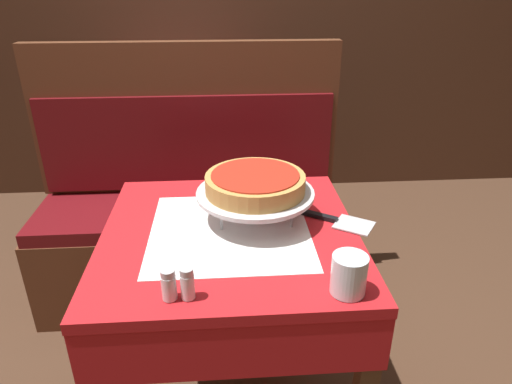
% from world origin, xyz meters
% --- Properties ---
extents(dining_table_front, '(0.72, 0.72, 0.77)m').
position_xyz_m(dining_table_front, '(0.00, 0.00, 0.66)').
color(dining_table_front, red).
rests_on(dining_table_front, ground_plane).
extents(dining_table_rear, '(0.72, 0.72, 0.78)m').
position_xyz_m(dining_table_rear, '(-0.27, 1.45, 0.68)').
color(dining_table_rear, red).
rests_on(dining_table_rear, ground_plane).
extents(booth_bench, '(1.37, 0.45, 1.17)m').
position_xyz_m(booth_bench, '(-0.17, 0.75, 0.35)').
color(booth_bench, brown).
rests_on(booth_bench, ground_plane).
extents(back_wall_panel, '(6.00, 0.04, 2.40)m').
position_xyz_m(back_wall_panel, '(0.00, 1.99, 1.20)').
color(back_wall_panel, '#4C2D1E').
rests_on(back_wall_panel, ground_plane).
extents(pizza_pan_stand, '(0.34, 0.34, 0.09)m').
position_xyz_m(pizza_pan_stand, '(0.08, 0.07, 0.85)').
color(pizza_pan_stand, '#ADADB2').
rests_on(pizza_pan_stand, dining_table_front).
extents(deep_dish_pizza, '(0.29, 0.29, 0.05)m').
position_xyz_m(deep_dish_pizza, '(0.08, 0.07, 0.89)').
color(deep_dish_pizza, '#C68E47').
rests_on(deep_dish_pizza, pizza_pan_stand).
extents(pizza_server, '(0.25, 0.19, 0.01)m').
position_xyz_m(pizza_server, '(0.30, 0.03, 0.78)').
color(pizza_server, '#BCBCC1').
rests_on(pizza_server, dining_table_front).
extents(water_glass_near, '(0.08, 0.08, 0.09)m').
position_xyz_m(water_glass_near, '(0.26, -0.30, 0.82)').
color(water_glass_near, silver).
rests_on(water_glass_near, dining_table_front).
extents(salt_shaker, '(0.03, 0.03, 0.08)m').
position_xyz_m(salt_shaker, '(-0.14, -0.29, 0.81)').
color(salt_shaker, silver).
rests_on(salt_shaker, dining_table_front).
extents(pepper_shaker, '(0.03, 0.03, 0.08)m').
position_xyz_m(pepper_shaker, '(-0.10, -0.29, 0.81)').
color(pepper_shaker, silver).
rests_on(pepper_shaker, dining_table_front).
extents(condiment_caddy, '(0.13, 0.13, 0.15)m').
position_xyz_m(condiment_caddy, '(-0.23, 1.52, 0.81)').
color(condiment_caddy, black).
rests_on(condiment_caddy, dining_table_rear).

